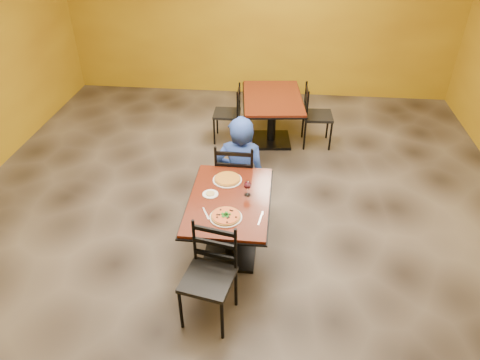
# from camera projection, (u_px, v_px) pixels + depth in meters

# --- Properties ---
(floor) EXTENTS (7.00, 8.00, 0.01)m
(floor) POSITION_uv_depth(u_px,v_px,m) (235.00, 224.00, 5.23)
(floor) COLOR black
(floor) RESTS_ON ground
(wall_back) EXTENTS (7.00, 0.01, 3.00)m
(wall_back) POSITION_uv_depth(u_px,v_px,m) (260.00, 12.00, 7.67)
(wall_back) COLOR #B79214
(wall_back) RESTS_ON ground
(table_main) EXTENTS (0.83, 1.23, 0.75)m
(table_main) POSITION_uv_depth(u_px,v_px,m) (230.00, 214.00, 4.50)
(table_main) COLOR #58180D
(table_main) RESTS_ON floor
(table_second) EXTENTS (1.02, 1.39, 0.75)m
(table_second) POSITION_uv_depth(u_px,v_px,m) (272.00, 109.00, 6.59)
(table_second) COLOR #58180D
(table_second) RESTS_ON floor
(chair_main_near) EXTENTS (0.51, 0.51, 0.95)m
(chair_main_near) POSITION_uv_depth(u_px,v_px,m) (208.00, 280.00, 3.86)
(chair_main_near) COLOR black
(chair_main_near) RESTS_ON floor
(chair_main_far) EXTENTS (0.45, 0.45, 0.99)m
(chair_main_far) POSITION_uv_depth(u_px,v_px,m) (236.00, 176.00, 5.20)
(chair_main_far) COLOR black
(chair_main_far) RESTS_ON floor
(chair_second_left) EXTENTS (0.40, 0.40, 0.88)m
(chair_second_left) POSITION_uv_depth(u_px,v_px,m) (227.00, 114.00, 6.72)
(chair_second_left) COLOR black
(chair_second_left) RESTS_ON floor
(chair_second_right) EXTENTS (0.45, 0.45, 0.94)m
(chair_second_right) POSITION_uv_depth(u_px,v_px,m) (318.00, 116.00, 6.58)
(chair_second_right) COLOR black
(chair_second_right) RESTS_ON floor
(diner) EXTENTS (0.63, 0.43, 1.23)m
(diner) POSITION_uv_depth(u_px,v_px,m) (241.00, 164.00, 5.20)
(diner) COLOR navy
(diner) RESTS_ON floor
(plate_main) EXTENTS (0.31, 0.31, 0.01)m
(plate_main) POSITION_uv_depth(u_px,v_px,m) (226.00, 217.00, 4.14)
(plate_main) COLOR white
(plate_main) RESTS_ON table_main
(pizza_main) EXTENTS (0.28, 0.28, 0.02)m
(pizza_main) POSITION_uv_depth(u_px,v_px,m) (226.00, 216.00, 4.13)
(pizza_main) COLOR #9B1A0B
(pizza_main) RESTS_ON plate_main
(plate_far) EXTENTS (0.31, 0.31, 0.01)m
(plate_far) POSITION_uv_depth(u_px,v_px,m) (227.00, 180.00, 4.66)
(plate_far) COLOR white
(plate_far) RESTS_ON table_main
(pizza_far) EXTENTS (0.28, 0.28, 0.02)m
(pizza_far) POSITION_uv_depth(u_px,v_px,m) (227.00, 179.00, 4.65)
(pizza_far) COLOR gold
(pizza_far) RESTS_ON plate_far
(side_plate) EXTENTS (0.16, 0.16, 0.01)m
(side_plate) POSITION_uv_depth(u_px,v_px,m) (210.00, 194.00, 4.45)
(side_plate) COLOR white
(side_plate) RESTS_ON table_main
(dip) EXTENTS (0.09, 0.09, 0.01)m
(dip) POSITION_uv_depth(u_px,v_px,m) (210.00, 193.00, 4.45)
(dip) COLOR tan
(dip) RESTS_ON side_plate
(wine_glass) EXTENTS (0.08, 0.08, 0.18)m
(wine_glass) POSITION_uv_depth(u_px,v_px,m) (247.00, 188.00, 4.40)
(wine_glass) COLOR white
(wine_glass) RESTS_ON table_main
(fork) EXTENTS (0.10, 0.18, 0.00)m
(fork) POSITION_uv_depth(u_px,v_px,m) (206.00, 213.00, 4.20)
(fork) COLOR silver
(fork) RESTS_ON table_main
(knife) EXTENTS (0.04, 0.21, 0.00)m
(knife) POSITION_uv_depth(u_px,v_px,m) (261.00, 218.00, 4.14)
(knife) COLOR silver
(knife) RESTS_ON table_main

